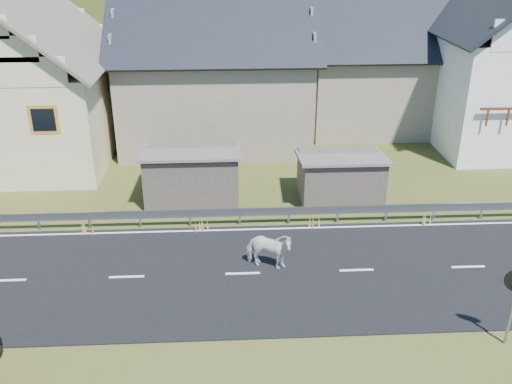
{
  "coord_description": "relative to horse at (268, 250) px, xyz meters",
  "views": [
    {
      "loc": [
        -0.44,
        -16.81,
        10.87
      ],
      "look_at": [
        0.58,
        2.16,
        2.16
      ],
      "focal_mm": 40.0,
      "sensor_mm": 36.0,
      "label": 1
    }
  ],
  "objects": [
    {
      "name": "house_stone_a",
      "position": [
        -1.92,
        14.66,
        3.88
      ],
      "size": [
        10.8,
        9.8,
        8.9
      ],
      "color": "gray",
      "rests_on": "ground"
    },
    {
      "name": "mountain",
      "position": [
        4.08,
        179.66,
        -20.76
      ],
      "size": [
        440.0,
        280.0,
        260.0
      ],
      "primitive_type": "ellipsoid",
      "color": "#2A3912",
      "rests_on": "ground"
    },
    {
      "name": "house_white",
      "position": [
        14.08,
        13.65,
        4.3
      ],
      "size": [
        8.8,
        10.8,
        9.7
      ],
      "color": "white",
      "rests_on": "ground"
    },
    {
      "name": "guardrail",
      "position": [
        -0.92,
        3.34,
        -0.19
      ],
      "size": [
        28.1,
        0.09,
        0.75
      ],
      "color": "#93969B",
      "rests_on": "ground"
    },
    {
      "name": "house_stone_b",
      "position": [
        8.08,
        16.66,
        3.48
      ],
      "size": [
        9.8,
        8.8,
        8.1
      ],
      "color": "gray",
      "rests_on": "ground"
    },
    {
      "name": "ground",
      "position": [
        -0.92,
        -0.34,
        -0.76
      ],
      "size": [
        160.0,
        160.0,
        0.0
      ],
      "primitive_type": "plane",
      "color": "#354516",
      "rests_on": "ground"
    },
    {
      "name": "lane_markings",
      "position": [
        -0.92,
        -0.34,
        -0.71
      ],
      "size": [
        60.0,
        6.6,
        0.01
      ],
      "primitive_type": "cube",
      "color": "silver",
      "rests_on": "road"
    },
    {
      "name": "shed_right",
      "position": [
        3.58,
        5.66,
        0.24
      ],
      "size": [
        3.8,
        2.9,
        2.2
      ],
      "primitive_type": "cube",
      "color": "brown",
      "rests_on": "ground"
    },
    {
      "name": "house_cream",
      "position": [
        -10.92,
        11.65,
        3.6
      ],
      "size": [
        7.8,
        9.8,
        8.3
      ],
      "color": "beige",
      "rests_on": "ground"
    },
    {
      "name": "horse",
      "position": [
        0.0,
        0.0,
        0.0
      ],
      "size": [
        1.27,
        1.86,
        1.43
      ],
      "primitive_type": "imported",
      "rotation": [
        0.0,
        0.0,
        1.25
      ],
      "color": "white",
      "rests_on": "road"
    },
    {
      "name": "road",
      "position": [
        -0.92,
        -0.34,
        -0.74
      ],
      "size": [
        60.0,
        7.0,
        0.04
      ],
      "primitive_type": "cube",
      "color": "black",
      "rests_on": "ground"
    },
    {
      "name": "shed_left",
      "position": [
        -2.92,
        6.16,
        0.34
      ],
      "size": [
        4.3,
        3.3,
        2.4
      ],
      "primitive_type": "cube",
      "color": "brown",
      "rests_on": "ground"
    }
  ]
}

